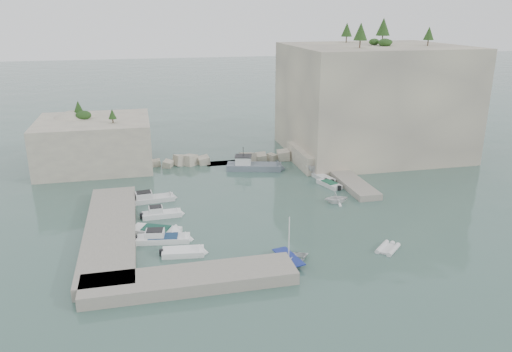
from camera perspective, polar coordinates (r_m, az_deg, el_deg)
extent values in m
plane|color=#416158|center=(56.12, 1.40, -4.80)|extent=(400.00, 400.00, 0.00)
cube|color=beige|center=(82.46, 13.13, 8.45)|extent=(26.00, 22.00, 17.00)
cube|color=beige|center=(75.66, 7.54, 2.25)|extent=(8.00, 10.00, 2.50)
cube|color=beige|center=(77.48, -17.93, 3.62)|extent=(16.00, 14.00, 7.00)
cube|color=#9E9689|center=(53.59, -16.31, -6.11)|extent=(5.00, 24.00, 1.10)
cube|color=#9E9689|center=(43.28, -7.49, -11.66)|extent=(18.00, 4.00, 1.10)
cube|color=#9E9689|center=(69.03, 10.21, -0.22)|extent=(3.00, 16.00, 0.80)
cube|color=beige|center=(75.98, -3.49, 2.02)|extent=(28.00, 3.00, 1.40)
imported|color=white|center=(46.93, 3.73, -9.75)|extent=(4.86, 3.90, 0.89)
imported|color=white|center=(61.07, 9.13, -3.06)|extent=(3.04, 2.67, 1.53)
imported|color=silver|center=(71.62, 7.56, 0.27)|extent=(5.41, 2.70, 2.00)
cylinder|color=white|center=(45.78, 3.80, -6.94)|extent=(0.10, 0.10, 4.20)
cone|color=#1E4219|center=(74.71, 11.88, 15.87)|extent=(1.96, 1.96, 2.45)
cone|color=#1E4219|center=(86.28, 14.35, 16.22)|extent=(2.24, 2.24, 2.80)
cone|color=#1E4219|center=(82.16, 19.16, 15.16)|extent=(1.57, 1.57, 1.96)
cone|color=#1E4219|center=(86.90, 10.34, 16.14)|extent=(1.79, 1.79, 2.24)
cone|color=#1E4219|center=(78.57, -19.65, 7.48)|extent=(1.40, 1.40, 1.75)
cone|color=#1E4219|center=(73.31, -16.11, 6.84)|extent=(1.12, 1.12, 1.40)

